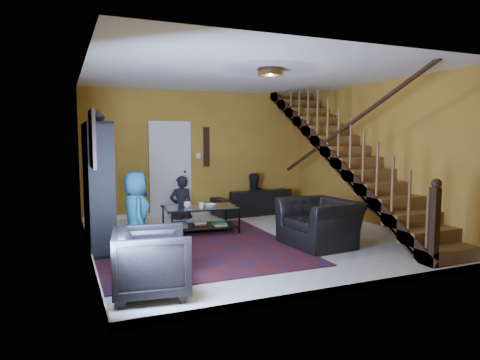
% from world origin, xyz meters
% --- Properties ---
extents(floor, '(5.50, 5.50, 0.00)m').
position_xyz_m(floor, '(0.00, 0.00, 0.00)').
color(floor, beige).
rests_on(floor, ground).
extents(room, '(5.50, 5.50, 5.50)m').
position_xyz_m(room, '(-1.33, 1.33, 0.05)').
color(room, '#BD8E2A').
rests_on(room, ground).
extents(staircase, '(0.95, 5.02, 3.18)m').
position_xyz_m(staircase, '(2.12, -0.00, 1.40)').
color(staircase, brown).
rests_on(staircase, floor).
extents(bookshelf, '(0.35, 1.80, 2.00)m').
position_xyz_m(bookshelf, '(-2.40, 0.60, 0.96)').
color(bookshelf, black).
rests_on(bookshelf, floor).
extents(door, '(0.82, 0.05, 2.05)m').
position_xyz_m(door, '(-0.70, 2.73, 1.02)').
color(door, silver).
rests_on(door, floor).
extents(framed_picture, '(0.04, 0.74, 0.74)m').
position_xyz_m(framed_picture, '(-2.57, -0.90, 1.75)').
color(framed_picture, maroon).
rests_on(framed_picture, room).
extents(wall_hanging, '(0.14, 0.03, 0.90)m').
position_xyz_m(wall_hanging, '(0.15, 2.73, 1.55)').
color(wall_hanging, black).
rests_on(wall_hanging, room).
extents(ceiling_fixture, '(0.40, 0.40, 0.10)m').
position_xyz_m(ceiling_fixture, '(0.00, -0.80, 2.74)').
color(ceiling_fixture, '#3F2814').
rests_on(ceiling_fixture, room).
extents(rug, '(3.13, 3.56, 0.02)m').
position_xyz_m(rug, '(-1.01, -0.07, 0.01)').
color(rug, '#40110B').
rests_on(rug, floor).
extents(sofa, '(2.02, 0.92, 0.58)m').
position_xyz_m(sofa, '(1.19, 2.30, 0.29)').
color(sofa, black).
rests_on(sofa, floor).
extents(armchair_left, '(0.95, 0.93, 0.76)m').
position_xyz_m(armchair_left, '(-2.05, -1.95, 0.38)').
color(armchair_left, black).
rests_on(armchair_left, floor).
extents(armchair_right, '(1.10, 1.24, 0.75)m').
position_xyz_m(armchair_right, '(0.92, -0.80, 0.38)').
color(armchair_right, black).
rests_on(armchair_right, floor).
extents(person_adult_a, '(0.51, 0.34, 1.39)m').
position_xyz_m(person_adult_a, '(-0.56, 2.35, 0.24)').
color(person_adult_a, black).
rests_on(person_adult_a, sofa).
extents(person_adult_b, '(0.70, 0.56, 1.39)m').
position_xyz_m(person_adult_b, '(1.14, 2.35, 0.24)').
color(person_adult_b, black).
rests_on(person_adult_b, sofa).
extents(person_child, '(0.42, 0.63, 1.28)m').
position_xyz_m(person_child, '(-1.95, -0.32, 0.64)').
color(person_child, '#184E5E').
rests_on(person_child, armchair_left).
extents(coffee_table, '(1.39, 0.91, 0.50)m').
position_xyz_m(coffee_table, '(-0.60, 0.83, 0.29)').
color(coffee_table, black).
rests_on(coffee_table, floor).
extents(cup_a, '(0.15, 0.15, 0.10)m').
position_xyz_m(cup_a, '(-0.85, 0.82, 0.55)').
color(cup_a, '#999999').
rests_on(cup_a, coffee_table).
extents(cup_b, '(0.13, 0.13, 0.10)m').
position_xyz_m(cup_b, '(-0.65, 0.63, 0.55)').
color(cup_b, '#999999').
rests_on(cup_b, coffee_table).
extents(bowl, '(0.27, 0.27, 0.05)m').
position_xyz_m(bowl, '(-0.45, 0.72, 0.53)').
color(bowl, '#999999').
rests_on(bowl, coffee_table).
extents(vase, '(0.18, 0.18, 0.19)m').
position_xyz_m(vase, '(-2.41, 0.10, 2.10)').
color(vase, '#999999').
rests_on(vase, bookshelf).
extents(popcorn_bucket, '(0.16, 0.16, 0.16)m').
position_xyz_m(popcorn_bucket, '(-1.87, -2.11, 0.10)').
color(popcorn_bucket, red).
rests_on(popcorn_bucket, rug).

